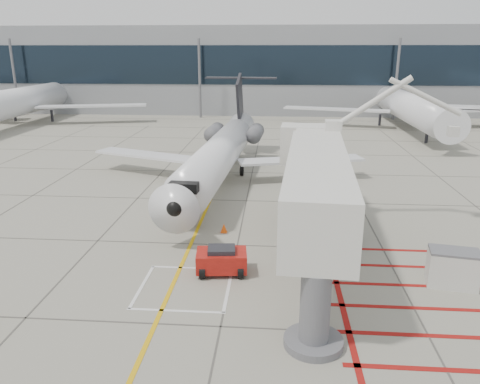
{
  "coord_description": "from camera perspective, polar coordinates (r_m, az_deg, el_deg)",
  "views": [
    {
      "loc": [
        2.0,
        -19.96,
        10.51
      ],
      "look_at": [
        0.0,
        6.0,
        2.5
      ],
      "focal_mm": 35.0,
      "sensor_mm": 36.0,
      "label": 1
    }
  ],
  "objects": [
    {
      "name": "ground_plane",
      "position": [
        22.64,
        -1.19,
        -10.56
      ],
      "size": [
        260.0,
        260.0,
        0.0
      ],
      "primitive_type": "plane",
      "color": "gray",
      "rests_on": "ground"
    },
    {
      "name": "regional_jet",
      "position": [
        34.7,
        -3.33,
        6.2
      ],
      "size": [
        25.77,
        31.64,
        7.93
      ],
      "primitive_type": null,
      "rotation": [
        0.0,
        0.0,
        -0.06
      ],
      "color": "white",
      "rests_on": "ground_plane"
    },
    {
      "name": "jet_bridge",
      "position": [
        22.62,
        9.29,
        -0.37
      ],
      "size": [
        10.3,
        19.59,
        7.61
      ],
      "primitive_type": null,
      "rotation": [
        0.0,
        0.0,
        -0.07
      ],
      "color": "silver",
      "rests_on": "ground_plane"
    },
    {
      "name": "pushback_tug",
      "position": [
        22.93,
        -2.26,
        -8.21
      ],
      "size": [
        2.56,
        1.75,
        1.41
      ],
      "primitive_type": null,
      "rotation": [
        0.0,
        0.0,
        0.1
      ],
      "color": "#AC1710",
      "rests_on": "ground_plane"
    },
    {
      "name": "baggage_cart",
      "position": [
        27.12,
        12.38,
        -4.85
      ],
      "size": [
        1.78,
        1.14,
        1.11
      ],
      "primitive_type": null,
      "rotation": [
        0.0,
        0.0,
        0.02
      ],
      "color": "slate",
      "rests_on": "ground_plane"
    },
    {
      "name": "ground_power_unit",
      "position": [
        23.82,
        24.5,
        -8.44
      ],
      "size": [
        2.37,
        1.64,
        1.72
      ],
      "primitive_type": null,
      "rotation": [
        0.0,
        0.0,
        -0.18
      ],
      "color": "silver",
      "rests_on": "ground_plane"
    },
    {
      "name": "cone_nose",
      "position": [
        29.77,
        -5.81,
        -3.08
      ],
      "size": [
        0.41,
        0.41,
        0.57
      ],
      "primitive_type": "cone",
      "color": "#EA520C",
      "rests_on": "ground_plane"
    },
    {
      "name": "cone_side",
      "position": [
        27.93,
        -1.98,
        -4.41
      ],
      "size": [
        0.4,
        0.4,
        0.55
      ],
      "primitive_type": "cone",
      "color": "#ED4F0C",
      "rests_on": "ground_plane"
    },
    {
      "name": "terminal_building",
      "position": [
        90.38,
        9.81,
        14.63
      ],
      "size": [
        180.0,
        28.0,
        14.0
      ],
      "primitive_type": "cube",
      "color": "gray",
      "rests_on": "ground_plane"
    },
    {
      "name": "terminal_glass_band",
      "position": [
        76.37,
        10.79,
        14.92
      ],
      "size": [
        180.0,
        0.1,
        6.0
      ],
      "primitive_type": "cube",
      "color": "black",
      "rests_on": "ground_plane"
    },
    {
      "name": "bg_aircraft_b",
      "position": [
        75.49,
        -25.02,
        11.96
      ],
      "size": [
        34.7,
        38.56,
        11.57
      ],
      "primitive_type": null,
      "color": "silver",
      "rests_on": "ground_plane"
    },
    {
      "name": "bg_aircraft_c",
      "position": [
        68.41,
        19.6,
        11.9
      ],
      "size": [
        32.72,
        36.36,
        10.91
      ],
      "primitive_type": null,
      "color": "silver",
      "rests_on": "ground_plane"
    }
  ]
}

